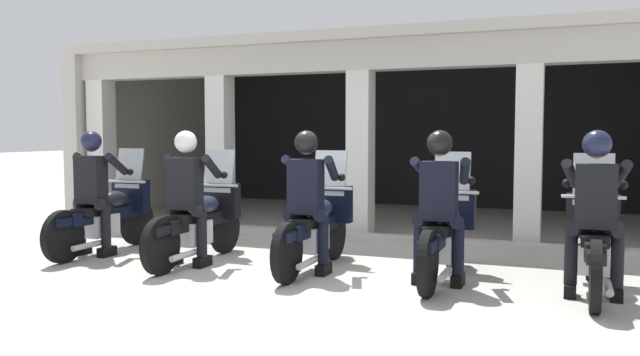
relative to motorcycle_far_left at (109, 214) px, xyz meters
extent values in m
plane|color=#A8A59E|center=(2.93, 2.63, -0.50)|extent=(80.00, 80.00, 0.00)
cube|color=black|center=(2.67, 6.97, 0.96)|extent=(10.65, 0.24, 2.92)
cube|color=#BCB7AD|center=(2.67, 2.44, 2.20)|extent=(10.65, 0.36, 0.44)
cube|color=#BCB7AD|center=(2.67, 4.63, 2.50)|extent=(10.65, 5.08, 0.16)
cube|color=#BCB7AD|center=(-2.55, 4.63, 0.96)|extent=(0.30, 5.08, 2.92)
cube|color=silver|center=(-2.15, 2.44, 0.74)|extent=(0.35, 0.36, 2.48)
cube|color=silver|center=(0.26, 2.44, 0.74)|extent=(0.35, 0.36, 2.48)
cube|color=silver|center=(2.67, 2.44, 0.74)|extent=(0.35, 0.36, 2.48)
cube|color=silver|center=(5.09, 2.44, 0.74)|extent=(0.35, 0.36, 2.48)
cube|color=#B7B5AD|center=(2.67, 1.94, -0.44)|extent=(10.25, 0.24, 0.12)
cylinder|color=black|center=(0.00, 0.58, -0.18)|extent=(0.09, 0.64, 0.64)
cylinder|color=black|center=(0.00, -0.82, -0.18)|extent=(0.09, 0.64, 0.64)
cube|color=black|center=(0.00, 0.58, 0.03)|extent=(0.14, 0.44, 0.08)
cube|color=silver|center=(0.00, -0.17, -0.13)|extent=(0.28, 0.44, 0.28)
cube|color=black|center=(0.00, -0.12, 0.00)|extent=(0.18, 1.24, 0.16)
ellipsoid|color=black|center=(0.00, 0.10, 0.18)|extent=(0.26, 0.48, 0.22)
cube|color=black|center=(0.00, -0.30, 0.07)|extent=(0.24, 0.52, 0.10)
cube|color=black|center=(0.00, -0.76, 0.00)|extent=(0.16, 0.48, 0.10)
cylinder|color=silver|center=(0.00, 0.52, 0.06)|extent=(0.05, 0.24, 0.53)
cube|color=black|center=(0.00, 0.46, 0.20)|extent=(0.52, 0.16, 0.44)
sphere|color=silver|center=(0.00, 0.56, 0.22)|extent=(0.18, 0.18, 0.18)
cube|color=silver|center=(0.00, 0.44, 0.57)|extent=(0.40, 0.14, 0.54)
cylinder|color=silver|center=(0.00, 0.36, 0.40)|extent=(0.62, 0.04, 0.04)
cylinder|color=silver|center=(0.12, -0.52, -0.32)|extent=(0.07, 0.55, 0.07)
cube|color=black|center=(0.00, -0.32, 0.47)|extent=(0.36, 0.22, 0.60)
cube|color=black|center=(0.00, -0.20, 0.49)|extent=(0.05, 0.02, 0.32)
sphere|color=#936B51|center=(0.00, -0.30, 0.92)|extent=(0.21, 0.21, 0.21)
sphere|color=#191E38|center=(0.00, -0.30, 0.95)|extent=(0.26, 0.26, 0.26)
cylinder|color=black|center=(0.14, -0.30, 0.16)|extent=(0.26, 0.29, 0.17)
cylinder|color=black|center=(0.20, -0.30, -0.12)|extent=(0.12, 0.12, 0.53)
cube|color=black|center=(0.20, -0.29, -0.44)|extent=(0.11, 0.26, 0.12)
cylinder|color=black|center=(-0.14, -0.30, 0.16)|extent=(0.26, 0.29, 0.17)
cylinder|color=black|center=(-0.20, -0.30, -0.12)|extent=(0.12, 0.12, 0.53)
cube|color=black|center=(-0.20, -0.29, -0.44)|extent=(0.11, 0.26, 0.12)
cylinder|color=black|center=(0.22, -0.09, 0.66)|extent=(0.19, 0.48, 0.31)
sphere|color=black|center=(0.26, 0.12, 0.55)|extent=(0.09, 0.09, 0.09)
cylinder|color=black|center=(-0.22, -0.09, 0.66)|extent=(0.19, 0.48, 0.31)
sphere|color=black|center=(-0.26, 0.12, 0.55)|extent=(0.09, 0.09, 0.09)
cylinder|color=black|center=(1.46, 0.48, -0.18)|extent=(0.09, 0.64, 0.64)
cylinder|color=black|center=(1.46, -0.92, -0.18)|extent=(0.09, 0.64, 0.64)
cube|color=black|center=(1.46, 0.48, 0.03)|extent=(0.14, 0.44, 0.08)
cube|color=silver|center=(1.46, -0.27, -0.13)|extent=(0.28, 0.44, 0.28)
cube|color=black|center=(1.46, -0.22, 0.00)|extent=(0.18, 1.24, 0.16)
ellipsoid|color=#1E2338|center=(1.46, 0.00, 0.18)|extent=(0.26, 0.48, 0.22)
cube|color=black|center=(1.46, -0.40, 0.07)|extent=(0.24, 0.52, 0.10)
cube|color=black|center=(1.46, -0.86, 0.00)|extent=(0.16, 0.48, 0.10)
cylinder|color=silver|center=(1.46, 0.42, 0.06)|extent=(0.05, 0.24, 0.53)
cube|color=black|center=(1.46, 0.36, 0.20)|extent=(0.52, 0.16, 0.44)
sphere|color=silver|center=(1.46, 0.46, 0.22)|extent=(0.18, 0.18, 0.18)
cube|color=silver|center=(1.46, 0.34, 0.57)|extent=(0.40, 0.14, 0.54)
cylinder|color=silver|center=(1.46, 0.26, 0.40)|extent=(0.62, 0.04, 0.04)
cylinder|color=silver|center=(1.58, -0.62, -0.32)|extent=(0.07, 0.55, 0.07)
cube|color=black|center=(1.46, -0.42, 0.47)|extent=(0.36, 0.22, 0.60)
cube|color=black|center=(1.46, -0.30, 0.49)|extent=(0.05, 0.02, 0.32)
sphere|color=tan|center=(1.46, -0.40, 0.92)|extent=(0.21, 0.21, 0.21)
sphere|color=silver|center=(1.46, -0.40, 0.95)|extent=(0.26, 0.26, 0.26)
cylinder|color=black|center=(1.60, -0.40, 0.16)|extent=(0.26, 0.29, 0.17)
cylinder|color=black|center=(1.66, -0.40, -0.12)|extent=(0.12, 0.12, 0.53)
cube|color=black|center=(1.66, -0.39, -0.44)|extent=(0.11, 0.26, 0.12)
cylinder|color=black|center=(1.32, -0.40, 0.16)|extent=(0.26, 0.29, 0.17)
cylinder|color=black|center=(1.26, -0.40, -0.12)|extent=(0.12, 0.12, 0.53)
cube|color=black|center=(1.26, -0.39, -0.44)|extent=(0.11, 0.26, 0.12)
cylinder|color=black|center=(1.68, -0.19, 0.66)|extent=(0.19, 0.48, 0.31)
sphere|color=black|center=(1.72, 0.02, 0.55)|extent=(0.09, 0.09, 0.09)
cylinder|color=black|center=(1.24, -0.19, 0.66)|extent=(0.19, 0.48, 0.31)
sphere|color=black|center=(1.20, 0.02, 0.55)|extent=(0.09, 0.09, 0.09)
cylinder|color=black|center=(2.93, 0.61, -0.18)|extent=(0.09, 0.64, 0.64)
cylinder|color=black|center=(2.93, -0.79, -0.18)|extent=(0.09, 0.64, 0.64)
cube|color=black|center=(2.93, 0.61, 0.03)|extent=(0.14, 0.44, 0.08)
cube|color=silver|center=(2.93, -0.14, -0.13)|extent=(0.28, 0.44, 0.28)
cube|color=black|center=(2.93, -0.09, 0.00)|extent=(0.18, 1.24, 0.16)
ellipsoid|color=#1E2338|center=(2.93, 0.13, 0.18)|extent=(0.26, 0.48, 0.22)
cube|color=black|center=(2.93, -0.27, 0.07)|extent=(0.24, 0.52, 0.10)
cube|color=black|center=(2.93, -0.73, 0.00)|extent=(0.16, 0.48, 0.10)
cylinder|color=silver|center=(2.93, 0.55, 0.06)|extent=(0.05, 0.24, 0.53)
cube|color=black|center=(2.93, 0.49, 0.20)|extent=(0.52, 0.16, 0.44)
sphere|color=silver|center=(2.93, 0.59, 0.22)|extent=(0.18, 0.18, 0.18)
cube|color=silver|center=(2.93, 0.47, 0.57)|extent=(0.40, 0.14, 0.54)
cylinder|color=silver|center=(2.93, 0.39, 0.40)|extent=(0.62, 0.04, 0.04)
cylinder|color=silver|center=(3.05, -0.49, -0.32)|extent=(0.07, 0.55, 0.07)
cube|color=black|center=(2.93, -0.29, 0.47)|extent=(0.36, 0.22, 0.60)
cube|color=#14193F|center=(2.93, -0.17, 0.49)|extent=(0.05, 0.02, 0.32)
sphere|color=tan|center=(2.93, -0.27, 0.92)|extent=(0.21, 0.21, 0.21)
sphere|color=black|center=(2.93, -0.27, 0.95)|extent=(0.26, 0.26, 0.26)
cylinder|color=black|center=(3.07, -0.27, 0.16)|extent=(0.26, 0.29, 0.17)
cylinder|color=black|center=(3.13, -0.27, -0.12)|extent=(0.12, 0.12, 0.53)
cube|color=black|center=(3.13, -0.26, -0.44)|extent=(0.11, 0.26, 0.12)
cylinder|color=black|center=(2.79, -0.27, 0.16)|extent=(0.26, 0.29, 0.17)
cylinder|color=black|center=(2.73, -0.27, -0.12)|extent=(0.12, 0.12, 0.53)
cube|color=black|center=(2.73, -0.26, -0.44)|extent=(0.11, 0.26, 0.12)
cylinder|color=black|center=(3.15, -0.06, 0.66)|extent=(0.19, 0.48, 0.31)
sphere|color=black|center=(3.19, 0.15, 0.55)|extent=(0.09, 0.09, 0.09)
cylinder|color=black|center=(2.71, -0.06, 0.66)|extent=(0.19, 0.48, 0.31)
sphere|color=black|center=(2.67, 0.15, 0.55)|extent=(0.09, 0.09, 0.09)
cylinder|color=black|center=(4.39, 0.61, -0.18)|extent=(0.09, 0.64, 0.64)
cylinder|color=black|center=(4.39, -0.79, -0.18)|extent=(0.09, 0.64, 0.64)
cube|color=black|center=(4.39, 0.61, 0.03)|extent=(0.14, 0.44, 0.08)
cube|color=silver|center=(4.39, -0.14, -0.13)|extent=(0.28, 0.44, 0.28)
cube|color=black|center=(4.39, -0.09, 0.00)|extent=(0.18, 1.24, 0.16)
ellipsoid|color=#B2B2B7|center=(4.39, 0.13, 0.18)|extent=(0.26, 0.48, 0.22)
cube|color=black|center=(4.39, -0.27, 0.07)|extent=(0.24, 0.52, 0.10)
cube|color=black|center=(4.39, -0.73, 0.00)|extent=(0.16, 0.48, 0.10)
cylinder|color=silver|center=(4.39, 0.55, 0.06)|extent=(0.05, 0.24, 0.53)
cube|color=black|center=(4.39, 0.49, 0.20)|extent=(0.52, 0.16, 0.44)
sphere|color=silver|center=(4.39, 0.59, 0.22)|extent=(0.18, 0.18, 0.18)
cube|color=silver|center=(4.39, 0.47, 0.57)|extent=(0.40, 0.14, 0.54)
cylinder|color=silver|center=(4.39, 0.39, 0.40)|extent=(0.62, 0.04, 0.04)
cylinder|color=silver|center=(4.51, -0.49, -0.32)|extent=(0.07, 0.55, 0.07)
cube|color=black|center=(4.39, -0.29, 0.47)|extent=(0.36, 0.22, 0.60)
cube|color=black|center=(4.39, -0.17, 0.49)|extent=(0.05, 0.02, 0.32)
sphere|color=tan|center=(4.39, -0.27, 0.92)|extent=(0.21, 0.21, 0.21)
sphere|color=black|center=(4.39, -0.27, 0.95)|extent=(0.26, 0.26, 0.26)
cylinder|color=black|center=(4.53, -0.27, 0.16)|extent=(0.26, 0.29, 0.17)
cylinder|color=black|center=(4.59, -0.27, -0.12)|extent=(0.12, 0.12, 0.53)
cube|color=black|center=(4.59, -0.26, -0.44)|extent=(0.11, 0.26, 0.12)
cylinder|color=black|center=(4.25, -0.27, 0.16)|extent=(0.26, 0.29, 0.17)
cylinder|color=black|center=(4.19, -0.27, -0.12)|extent=(0.12, 0.12, 0.53)
cube|color=black|center=(4.19, -0.26, -0.44)|extent=(0.11, 0.26, 0.12)
cylinder|color=black|center=(4.61, -0.06, 0.66)|extent=(0.19, 0.48, 0.31)
sphere|color=black|center=(4.65, 0.15, 0.55)|extent=(0.09, 0.09, 0.09)
cylinder|color=black|center=(4.17, -0.06, 0.66)|extent=(0.19, 0.48, 0.31)
sphere|color=black|center=(4.13, 0.15, 0.55)|extent=(0.09, 0.09, 0.09)
cylinder|color=black|center=(5.85, 0.59, -0.18)|extent=(0.09, 0.64, 0.64)
cylinder|color=black|center=(5.85, -0.81, -0.18)|extent=(0.09, 0.64, 0.64)
cube|color=black|center=(5.85, 0.59, 0.03)|extent=(0.14, 0.44, 0.08)
cube|color=silver|center=(5.85, -0.16, -0.13)|extent=(0.28, 0.44, 0.28)
cube|color=black|center=(5.85, -0.11, 0.00)|extent=(0.18, 1.24, 0.16)
ellipsoid|color=black|center=(5.85, 0.11, 0.18)|extent=(0.26, 0.48, 0.22)
cube|color=black|center=(5.85, -0.29, 0.07)|extent=(0.24, 0.52, 0.10)
cube|color=black|center=(5.85, -0.75, 0.00)|extent=(0.16, 0.48, 0.10)
cylinder|color=silver|center=(5.85, 0.53, 0.06)|extent=(0.05, 0.24, 0.53)
cube|color=black|center=(5.85, 0.47, 0.20)|extent=(0.52, 0.16, 0.44)
sphere|color=silver|center=(5.85, 0.57, 0.22)|extent=(0.18, 0.18, 0.18)
cube|color=silver|center=(5.85, 0.45, 0.57)|extent=(0.40, 0.14, 0.54)
cylinder|color=silver|center=(5.85, 0.37, 0.40)|extent=(0.62, 0.04, 0.04)
cylinder|color=silver|center=(5.97, -0.51, -0.32)|extent=(0.07, 0.55, 0.07)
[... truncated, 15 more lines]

